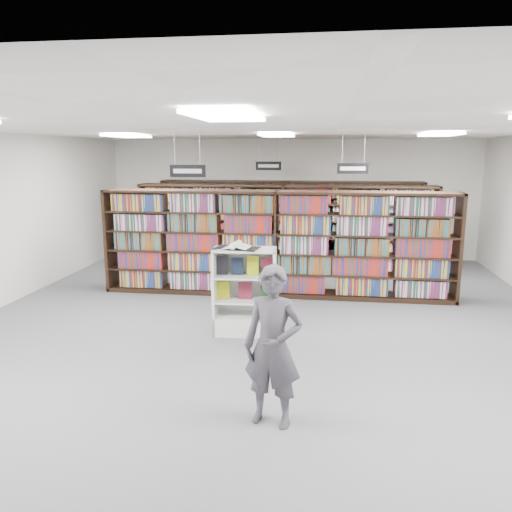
# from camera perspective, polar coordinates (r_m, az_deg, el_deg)

# --- Properties ---
(floor) EXTENTS (12.00, 12.00, 0.00)m
(floor) POSITION_cam_1_polar(r_m,az_deg,el_deg) (8.30, 0.91, -8.19)
(floor) COLOR #58585E
(floor) RESTS_ON ground
(ceiling) EXTENTS (10.00, 12.00, 0.10)m
(ceiling) POSITION_cam_1_polar(r_m,az_deg,el_deg) (7.82, 0.99, 14.45)
(ceiling) COLOR white
(ceiling) RESTS_ON wall_back
(wall_back) EXTENTS (10.00, 0.10, 3.20)m
(wall_back) POSITION_cam_1_polar(r_m,az_deg,el_deg) (13.84, 3.95, 6.56)
(wall_back) COLOR silver
(wall_back) RESTS_ON ground
(wall_front) EXTENTS (10.00, 0.10, 3.20)m
(wall_front) POSITION_cam_1_polar(r_m,az_deg,el_deg) (2.33, -18.34, -20.38)
(wall_front) COLOR silver
(wall_front) RESTS_ON ground
(bookshelf_row_near) EXTENTS (7.00, 0.60, 2.10)m
(bookshelf_row_near) POSITION_cam_1_polar(r_m,az_deg,el_deg) (9.96, 2.32, 1.41)
(bookshelf_row_near) COLOR black
(bookshelf_row_near) RESTS_ON floor
(bookshelf_row_mid) EXTENTS (7.00, 0.60, 2.10)m
(bookshelf_row_mid) POSITION_cam_1_polar(r_m,az_deg,el_deg) (11.92, 3.25, 3.09)
(bookshelf_row_mid) COLOR black
(bookshelf_row_mid) RESTS_ON floor
(bookshelf_row_far) EXTENTS (7.00, 0.60, 2.10)m
(bookshelf_row_far) POSITION_cam_1_polar(r_m,az_deg,el_deg) (13.60, 3.83, 4.14)
(bookshelf_row_far) COLOR black
(bookshelf_row_far) RESTS_ON floor
(aisle_sign_left) EXTENTS (0.65, 0.02, 0.80)m
(aisle_sign_left) POSITION_cam_1_polar(r_m,az_deg,el_deg) (9.09, -7.82, 9.73)
(aisle_sign_left) COLOR #B2B2B7
(aisle_sign_left) RESTS_ON ceiling
(aisle_sign_right) EXTENTS (0.65, 0.02, 0.80)m
(aisle_sign_right) POSITION_cam_1_polar(r_m,az_deg,el_deg) (10.77, 11.00, 9.91)
(aisle_sign_right) COLOR #B2B2B7
(aisle_sign_right) RESTS_ON ceiling
(aisle_sign_center) EXTENTS (0.65, 0.02, 0.80)m
(aisle_sign_center) POSITION_cam_1_polar(r_m,az_deg,el_deg) (12.84, 1.43, 10.35)
(aisle_sign_center) COLOR #B2B2B7
(aisle_sign_center) RESTS_ON ceiling
(troffer_front_center) EXTENTS (0.60, 1.20, 0.04)m
(troffer_front_center) POSITION_cam_1_polar(r_m,az_deg,el_deg) (4.86, -3.41, 15.71)
(troffer_front_center) COLOR white
(troffer_front_center) RESTS_ON ceiling
(troffer_back_left) EXTENTS (0.60, 1.20, 0.04)m
(troffer_back_left) POSITION_cam_1_polar(r_m,az_deg,el_deg) (10.52, -14.52, 13.15)
(troffer_back_left) COLOR white
(troffer_back_left) RESTS_ON ceiling
(troffer_back_center) EXTENTS (0.60, 1.20, 0.04)m
(troffer_back_center) POSITION_cam_1_polar(r_m,az_deg,el_deg) (9.81, 2.42, 13.63)
(troffer_back_center) COLOR white
(troffer_back_center) RESTS_ON ceiling
(troffer_back_right) EXTENTS (0.60, 1.20, 0.04)m
(troffer_back_right) POSITION_cam_1_polar(r_m,az_deg,el_deg) (9.98, 20.31, 12.91)
(troffer_back_right) COLOR white
(troffer_back_right) RESTS_ON ceiling
(endcap_display) EXTENTS (1.01, 0.55, 1.37)m
(endcap_display) POSITION_cam_1_polar(r_m,az_deg,el_deg) (7.96, -1.26, -5.54)
(endcap_display) COLOR silver
(endcap_display) RESTS_ON floor
(open_book) EXTENTS (0.72, 0.48, 0.13)m
(open_book) POSITION_cam_1_polar(r_m,az_deg,el_deg) (7.71, -2.24, 1.08)
(open_book) COLOR black
(open_book) RESTS_ON endcap_display
(shopper) EXTENTS (0.69, 0.53, 1.71)m
(shopper) POSITION_cam_1_polar(r_m,az_deg,el_deg) (5.24, 1.95, -10.32)
(shopper) COLOR #434049
(shopper) RESTS_ON floor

